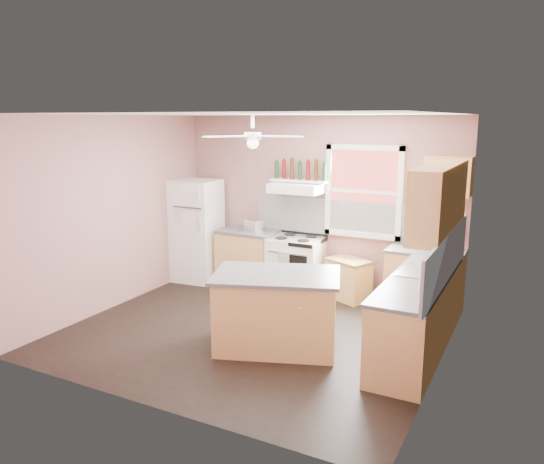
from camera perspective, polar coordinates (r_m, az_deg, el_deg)
The scene contains 32 objects.
floor at distance 6.84m, azimuth -1.93°, elevation -10.69°, with size 4.50×4.50×0.00m, color black.
ceiling at distance 6.31m, azimuth -2.11°, elevation 12.56°, with size 4.50×4.50×0.00m, color white.
wall_back at distance 8.24m, azimuth 4.90°, elevation 2.99°, with size 4.50×0.05×2.70m, color #8D615E.
wall_right at distance 5.71m, azimuth 18.34°, elevation -1.68°, with size 0.05×4.00×2.70m, color #8D615E.
wall_left at distance 7.79m, azimuth -16.78°, elevation 1.99°, with size 0.05×4.00×2.70m, color #8D615E.
backsplash_back at distance 8.07m, azimuth 7.72°, elevation 1.47°, with size 2.90×0.03×0.55m, color white.
backsplash_right at distance 6.04m, azimuth 18.32°, elevation -2.64°, with size 0.03×2.60×0.55m, color white.
window_view at distance 7.91m, azimuth 9.85°, elevation 4.30°, with size 1.00×0.02×1.20m, color maroon.
window_frame at distance 7.88m, azimuth 9.79°, elevation 4.28°, with size 1.16×0.07×1.36m, color white.
refrigerator at distance 8.85m, azimuth -8.11°, elevation 0.16°, with size 0.71×0.69×1.67m, color white.
base_cabinet_left at distance 8.60m, azimuth -2.60°, elevation -2.86°, with size 0.90×0.60×0.86m, color tan.
counter_left at distance 8.49m, azimuth -2.63°, elevation 0.07°, with size 0.92×0.62×0.04m, color #47474A.
toaster at distance 8.40m, azimuth -2.01°, elevation 0.70°, with size 0.28×0.16×0.18m, color silver.
stove at distance 8.22m, azimuth 2.62°, elevation -3.57°, with size 0.79×0.64×0.86m, color white.
range_hood at distance 8.04m, azimuth 2.66°, elevation 4.74°, with size 0.78×0.50×0.14m, color white.
bottle_shelf at distance 8.13m, azimuth 3.02°, elevation 5.53°, with size 0.90×0.26×0.03m, color white.
cart at distance 8.00m, azimuth 8.23°, elevation -5.05°, with size 0.61×0.41×0.61m, color tan.
base_cabinet_corner at distance 7.65m, azimuth 16.07°, elevation -5.25°, with size 1.00×0.60×0.86m, color tan.
base_cabinet_right at distance 6.31m, azimuth 15.29°, elevation -8.93°, with size 0.60×2.20×0.86m, color tan.
counter_corner at distance 7.53m, azimuth 16.26°, elevation -1.97°, with size 1.02×0.62×0.04m, color #47474A.
counter_right at distance 6.17m, azimuth 15.43°, elevation -5.01°, with size 0.62×2.22×0.04m, color #47474A.
sink at distance 6.35m, azimuth 15.82°, elevation -4.39°, with size 0.55×0.45×0.03m, color silver.
faucet at distance 6.31m, azimuth 17.28°, elevation -3.90°, with size 0.03×0.03×0.14m, color silver.
upper_cabinet_right at distance 6.14m, azimuth 17.57°, elevation 3.41°, with size 0.33×1.80×0.76m, color tan.
upper_cabinet_corner at distance 7.45m, azimuth 18.44°, elevation 5.72°, with size 0.60×0.33×0.52m, color tan.
paper_towel at distance 7.56m, azimuth 19.04°, elevation 0.77°, with size 0.12×0.12×0.26m, color white.
island at distance 6.27m, azimuth 0.49°, elevation -8.62°, with size 1.37×0.86×0.86m, color tan.
island_top at distance 6.13m, azimuth 0.50°, elevation -4.68°, with size 1.45×0.94×0.04m, color #47474A.
ceiling_fan_hub at distance 6.31m, azimuth -2.09°, elevation 10.29°, with size 0.20×0.20×0.08m, color white.
soap_bottle at distance 5.70m, azimuth 15.93°, elevation -5.00°, with size 0.09×0.09×0.24m, color silver.
red_caddy at distance 6.79m, azimuth 17.16°, elevation -2.94°, with size 0.18×0.12×0.10m, color #A21B0D.
wine_bottles at distance 8.12m, azimuth 3.04°, elevation 6.65°, with size 0.86×0.06×0.31m.
Camera 1 is at (3.09, -5.50, 2.65)m, focal length 35.00 mm.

